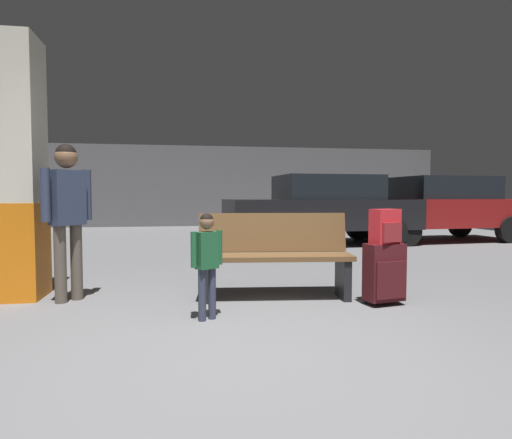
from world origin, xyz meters
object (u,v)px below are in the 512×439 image
object	(u,v)px
structural_pillar	(12,170)
child	(207,255)
parked_car_near	(322,208)
backpack_bright	(386,227)
suitcase	(385,273)
adult	(67,205)
parked_car_side	(438,207)
bench	(274,256)

from	to	relation	value
structural_pillar	child	world-z (taller)	structural_pillar
structural_pillar	parked_car_near	bearing A→B (deg)	42.24
structural_pillar	backpack_bright	distance (m)	3.85
structural_pillar	suitcase	distance (m)	3.94
backpack_bright	adult	xyz separation A→B (m)	(-3.10, 0.69, 0.21)
suitcase	parked_car_near	distance (m)	5.41
backpack_bright	parked_car_near	size ratio (longest dim) A/B	0.08
backpack_bright	child	bearing A→B (deg)	-172.40
backpack_bright	structural_pillar	bearing A→B (deg)	165.73
parked_car_near	parked_car_side	bearing A→B (deg)	5.19
backpack_bright	child	distance (m)	1.78
parked_car_near	parked_car_side	size ratio (longest dim) A/B	0.99
bench	parked_car_near	size ratio (longest dim) A/B	0.39
suitcase	parked_car_near	xyz separation A→B (m)	(1.09, 5.28, 0.48)
child	suitcase	bearing A→B (deg)	7.62
structural_pillar	adult	bearing A→B (deg)	-23.14
bench	adult	size ratio (longest dim) A/B	1.04
backpack_bright	parked_car_side	bearing A→B (deg)	53.87
adult	parked_car_near	distance (m)	6.22
structural_pillar	suitcase	size ratio (longest dim) A/B	4.49
structural_pillar	bench	bearing A→B (deg)	-9.16
bench	backpack_bright	bearing A→B (deg)	-26.75
suitcase	parked_car_side	distance (m)	6.89
child	backpack_bright	bearing A→B (deg)	7.60
backpack_bright	child	xyz separation A→B (m)	(-1.76, -0.23, -0.20)
structural_pillar	parked_car_side	xyz separation A→B (m)	(7.74, 4.61, -0.54)
child	parked_car_side	distance (m)	8.20
structural_pillar	suitcase	bearing A→B (deg)	-14.27
structural_pillar	backpack_bright	xyz separation A→B (m)	(3.69, -0.94, -0.57)
bench	backpack_bright	world-z (taller)	backpack_bright
backpack_bright	parked_car_near	distance (m)	5.39
structural_pillar	adult	world-z (taller)	structural_pillar
bench	parked_car_near	distance (m)	5.22
parked_car_side	suitcase	bearing A→B (deg)	-126.14
bench	backpack_bright	size ratio (longest dim) A/B	4.85
structural_pillar	backpack_bright	world-z (taller)	structural_pillar
bench	parked_car_near	bearing A→B (deg)	66.33
adult	parked_car_side	xyz separation A→B (m)	(7.15, 4.86, -0.18)
structural_pillar	child	bearing A→B (deg)	-31.26
structural_pillar	backpack_bright	size ratio (longest dim) A/B	7.97
adult	suitcase	bearing A→B (deg)	-12.49
parked_car_near	parked_car_side	distance (m)	2.97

